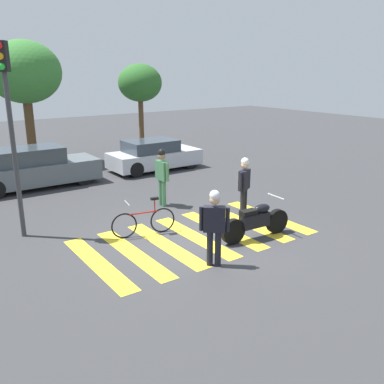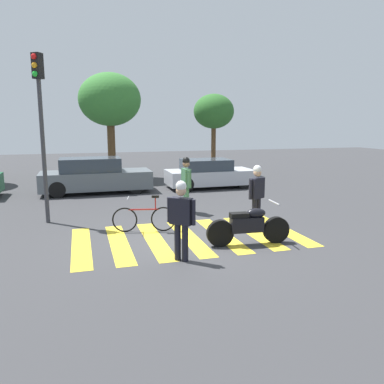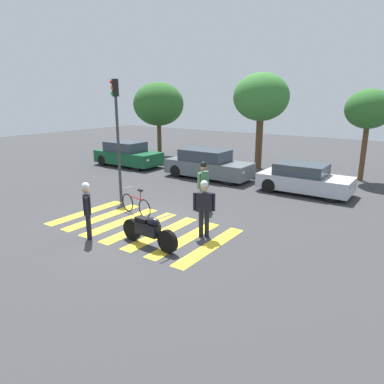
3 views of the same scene
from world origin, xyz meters
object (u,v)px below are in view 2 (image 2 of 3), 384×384
object	(u,v)px
officer_on_foot	(257,191)
pedestrian_bystander	(186,180)
police_motorcycle	(248,226)
traffic_light_pole	(40,113)
leaning_bicycle	(144,218)
officer_by_motorcycle	(181,215)
car_grey_coupe	(95,176)
car_silver_sedan	(209,174)

from	to	relation	value
officer_on_foot	pedestrian_bystander	size ratio (longest dim) A/B	0.96
police_motorcycle	traffic_light_pole	xyz separation A→B (m)	(-4.85, 3.61, 2.74)
officer_on_foot	traffic_light_pole	xyz separation A→B (m)	(-5.77, 2.13, 2.19)
leaning_bicycle	officer_by_motorcycle	xyz separation A→B (m)	(0.39, -2.46, 0.63)
car_grey_coupe	car_silver_sedan	xyz separation A→B (m)	(5.07, -0.10, -0.08)
traffic_light_pole	officer_by_motorcycle	bearing A→B (deg)	-54.56
officer_by_motorcycle	officer_on_foot	bearing A→B (deg)	37.13
police_motorcycle	officer_on_foot	bearing A→B (deg)	58.14
police_motorcycle	officer_by_motorcycle	distance (m)	2.02
officer_on_foot	pedestrian_bystander	distance (m)	2.66
leaning_bicycle	car_grey_coupe	distance (m)	6.59
leaning_bicycle	car_silver_sedan	size ratio (longest dim) A/B	0.43
car_silver_sedan	officer_by_motorcycle	bearing A→B (deg)	-112.38
leaning_bicycle	officer_on_foot	bearing A→B (deg)	-6.60
officer_by_motorcycle	car_silver_sedan	bearing A→B (deg)	67.62
leaning_bicycle	traffic_light_pole	size ratio (longest dim) A/B	0.35
police_motorcycle	traffic_light_pole	world-z (taller)	traffic_light_pole
pedestrian_bystander	car_grey_coupe	distance (m)	5.40
leaning_bicycle	pedestrian_bystander	bearing A→B (deg)	47.53
pedestrian_bystander	car_grey_coupe	size ratio (longest dim) A/B	0.40
officer_by_motorcycle	pedestrian_bystander	world-z (taller)	pedestrian_bystander
officer_by_motorcycle	car_grey_coupe	world-z (taller)	officer_by_motorcycle
leaning_bicycle	car_silver_sedan	bearing A→B (deg)	57.75
leaning_bicycle	officer_by_motorcycle	bearing A→B (deg)	-80.95
officer_on_foot	officer_by_motorcycle	distance (m)	3.47
leaning_bicycle	traffic_light_pole	distance (m)	4.24
officer_by_motorcycle	pedestrian_bystander	distance (m)	4.50
leaning_bicycle	officer_on_foot	size ratio (longest dim) A/B	0.96
police_motorcycle	car_grey_coupe	world-z (taller)	car_grey_coupe
police_motorcycle	officer_by_motorcycle	world-z (taller)	officer_by_motorcycle
police_motorcycle	car_grey_coupe	bearing A→B (deg)	111.39
police_motorcycle	leaning_bicycle	xyz separation A→B (m)	(-2.24, 1.84, -0.09)
police_motorcycle	leaning_bicycle	bearing A→B (deg)	140.52
officer_on_foot	pedestrian_bystander	bearing A→B (deg)	123.42
police_motorcycle	car_silver_sedan	world-z (taller)	car_silver_sedan
police_motorcycle	pedestrian_bystander	xyz separation A→B (m)	(-0.54, 3.69, 0.62)
pedestrian_bystander	car_silver_sedan	size ratio (longest dim) A/B	0.47
police_motorcycle	officer_by_motorcycle	size ratio (longest dim) A/B	1.20
traffic_light_pole	car_silver_sedan	bearing A→B (deg)	34.84
officer_on_foot	car_silver_sedan	size ratio (longest dim) A/B	0.45
officer_by_motorcycle	leaning_bicycle	bearing A→B (deg)	99.05
police_motorcycle	car_silver_sedan	bearing A→B (deg)	77.67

